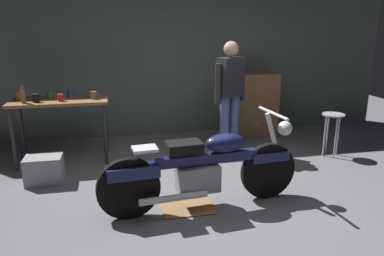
% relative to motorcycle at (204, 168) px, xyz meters
% --- Properties ---
extents(ground_plane, '(12.00, 12.00, 0.00)m').
position_rel_motorcycle_xyz_m(ground_plane, '(0.07, 0.14, -0.45)').
color(ground_plane, slate).
extents(back_wall, '(8.00, 0.12, 3.10)m').
position_rel_motorcycle_xyz_m(back_wall, '(0.07, 2.94, 1.10)').
color(back_wall, '#56605B').
rests_on(back_wall, ground_plane).
extents(workbench, '(1.30, 0.64, 0.90)m').
position_rel_motorcycle_xyz_m(workbench, '(-1.63, 1.77, 0.34)').
color(workbench, brown).
rests_on(workbench, ground_plane).
extents(motorcycle, '(2.19, 0.62, 1.00)m').
position_rel_motorcycle_xyz_m(motorcycle, '(0.00, 0.00, 0.00)').
color(motorcycle, black).
rests_on(motorcycle, ground_plane).
extents(person_standing, '(0.52, 0.37, 1.67)m').
position_rel_motorcycle_xyz_m(person_standing, '(0.78, 1.63, 0.48)').
color(person_standing, '#476096').
rests_on(person_standing, ground_plane).
extents(shop_stool, '(0.32, 0.32, 0.64)m').
position_rel_motorcycle_xyz_m(shop_stool, '(2.23, 1.20, 0.05)').
color(shop_stool, '#B2B2B7').
rests_on(shop_stool, ground_plane).
extents(wooden_dresser, '(0.80, 0.47, 1.10)m').
position_rel_motorcycle_xyz_m(wooden_dresser, '(1.46, 2.44, 0.10)').
color(wooden_dresser, brown).
rests_on(wooden_dresser, ground_plane).
extents(drip_tray, '(0.56, 0.40, 0.01)m').
position_rel_motorcycle_xyz_m(drip_tray, '(-0.17, 0.00, -0.44)').
color(drip_tray, olive).
rests_on(drip_tray, ground_plane).
extents(storage_bin, '(0.44, 0.32, 0.34)m').
position_rel_motorcycle_xyz_m(storage_bin, '(-1.78, 1.02, -0.28)').
color(storage_bin, gray).
rests_on(storage_bin, ground_plane).
extents(mug_red_diner, '(0.11, 0.08, 0.09)m').
position_rel_motorcycle_xyz_m(mug_red_diner, '(-1.59, 1.64, 0.50)').
color(mug_red_diner, red).
rests_on(mug_red_diner, workbench).
extents(mug_black_matte, '(0.13, 0.09, 0.11)m').
position_rel_motorcycle_xyz_m(mug_black_matte, '(-1.91, 1.64, 0.51)').
color(mug_black_matte, black).
rests_on(mug_black_matte, workbench).
extents(mug_green_speckled, '(0.11, 0.08, 0.09)m').
position_rel_motorcycle_xyz_m(mug_green_speckled, '(-1.77, 1.88, 0.50)').
color(mug_green_speckled, '#3D7F4C').
rests_on(mug_green_speckled, workbench).
extents(mug_orange_travel, '(0.11, 0.08, 0.11)m').
position_rel_motorcycle_xyz_m(mug_orange_travel, '(-2.17, 1.89, 0.51)').
color(mug_orange_travel, orange).
rests_on(mug_orange_travel, workbench).
extents(mug_brown_stoneware, '(0.12, 0.08, 0.11)m').
position_rel_motorcycle_xyz_m(mug_brown_stoneware, '(-1.16, 1.70, 0.50)').
color(mug_brown_stoneware, brown).
rests_on(mug_brown_stoneware, workbench).
extents(mug_blue_enamel, '(0.11, 0.07, 0.10)m').
position_rel_motorcycle_xyz_m(mug_blue_enamel, '(-1.50, 1.96, 0.50)').
color(mug_blue_enamel, '#2D51AD').
rests_on(mug_blue_enamel, workbench).
extents(bottle, '(0.06, 0.06, 0.24)m').
position_rel_motorcycle_xyz_m(bottle, '(-2.05, 1.60, 0.55)').
color(bottle, olive).
rests_on(bottle, workbench).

